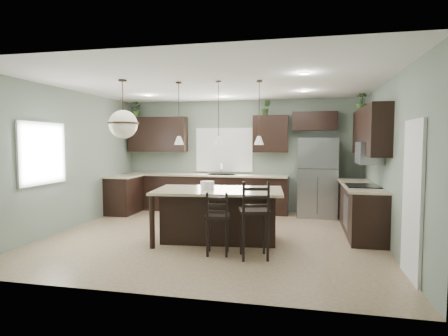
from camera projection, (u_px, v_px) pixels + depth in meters
ground at (214, 236)px, 6.96m from camera, size 6.00×6.00×0.00m
pantry_door at (412, 200)px, 4.75m from camera, size 0.04×0.82×2.04m
window_back at (224, 150)px, 9.60m from camera, size 1.35×0.02×1.00m
window_left at (42, 153)px, 6.70m from camera, size 0.02×1.10×1.00m
left_return_cabs at (124, 195)px, 9.16m from camera, size 0.60×0.90×0.90m
left_return_countertop at (124, 176)px, 9.12m from camera, size 0.66×0.96×0.04m
back_lower_cabs at (205, 193)px, 9.50m from camera, size 4.20×0.60×0.90m
back_countertop at (204, 175)px, 9.44m from camera, size 4.20×0.66×0.04m
sink_inset at (222, 175)px, 9.35m from camera, size 0.70×0.45×0.01m
faucet at (221, 169)px, 9.31m from camera, size 0.02×0.02×0.28m
back_upper_left at (158, 134)px, 9.79m from camera, size 1.55×0.34×0.90m
back_upper_right at (271, 134)px, 9.17m from camera, size 0.85×0.34×0.90m
fridge_header at (315, 121)px, 8.93m from camera, size 1.05×0.34×0.45m
right_lower_cabs at (361, 210)px, 7.21m from camera, size 0.60×2.35×0.90m
right_countertop at (360, 185)px, 7.18m from camera, size 0.66×2.35×0.04m
cooktop at (362, 186)px, 6.91m from camera, size 0.58×0.75×0.02m
wall_oven_front at (346, 212)px, 7.01m from camera, size 0.01×0.72×0.60m
right_upper_cabs at (370, 132)px, 7.08m from camera, size 0.34×2.35×0.90m
microwave at (369, 153)px, 6.85m from camera, size 0.40×0.75×0.40m
refrigerator at (317, 177)px, 8.76m from camera, size 0.90×0.74×1.85m
kitchen_island at (219, 215)px, 6.59m from camera, size 2.33×1.48×0.92m
serving_dish at (207, 185)px, 6.57m from camera, size 0.24×0.24×0.14m
bar_stool_center at (218, 223)px, 5.80m from camera, size 0.42×0.42×1.00m
bar_stool_right at (254, 219)px, 5.62m from camera, size 0.54×0.54×1.18m
pendant_left at (179, 114)px, 6.54m from camera, size 0.17×0.17×1.10m
pendant_center at (218, 113)px, 6.46m from camera, size 0.17×0.17×1.10m
pendant_right at (259, 113)px, 6.39m from camera, size 0.17×0.17×1.10m
chandelier at (123, 109)px, 6.29m from camera, size 0.52×0.52×0.99m
plant_back_left at (136, 110)px, 9.84m from camera, size 0.42×0.39×0.40m
plant_back_right at (266, 108)px, 9.12m from camera, size 0.22×0.18×0.38m
plant_right_wall at (362, 102)px, 7.97m from camera, size 0.28×0.28×0.41m
room_shell at (214, 145)px, 6.84m from camera, size 6.00×6.00×6.00m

